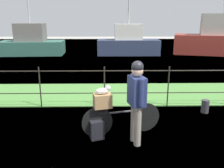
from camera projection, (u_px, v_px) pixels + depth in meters
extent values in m
plane|color=#B2ADA3|center=(103.00, 141.00, 4.85)|extent=(60.00, 60.00, 0.00)
cube|color=#569342|center=(105.00, 93.00, 7.93)|extent=(27.00, 2.40, 0.03)
plane|color=#426684|center=(106.00, 57.00, 15.46)|extent=(30.00, 30.00, 0.00)
cylinder|color=#28231E|center=(40.00, 87.00, 6.60)|extent=(0.04, 0.04, 1.16)
cylinder|color=#28231E|center=(104.00, 87.00, 6.64)|extent=(0.04, 0.04, 1.16)
cylinder|color=#28231E|center=(168.00, 87.00, 6.67)|extent=(0.04, 0.04, 1.16)
cylinder|color=#28231E|center=(104.00, 93.00, 6.68)|extent=(18.00, 0.03, 0.03)
cylinder|color=#28231E|center=(104.00, 71.00, 6.51)|extent=(18.00, 0.03, 0.03)
cylinder|color=black|center=(145.00, 117.00, 5.24)|extent=(0.65, 0.20, 0.65)
cylinder|color=black|center=(97.00, 122.00, 4.97)|extent=(0.65, 0.20, 0.65)
cylinder|color=#2D2D33|center=(122.00, 112.00, 5.06)|extent=(0.83, 0.25, 0.04)
cube|color=black|center=(103.00, 112.00, 4.94)|extent=(0.22, 0.14, 0.06)
cube|color=slate|center=(103.00, 108.00, 4.91)|extent=(0.39, 0.24, 0.02)
cube|color=#A87F51|center=(103.00, 101.00, 4.87)|extent=(0.41, 0.33, 0.29)
ellipsoid|color=silver|center=(102.00, 91.00, 4.82)|extent=(0.31, 0.20, 0.13)
sphere|color=silver|center=(108.00, 88.00, 4.83)|extent=(0.11, 0.11, 0.11)
cylinder|color=gray|center=(134.00, 122.00, 4.79)|extent=(0.14, 0.14, 0.82)
cylinder|color=gray|center=(138.00, 126.00, 4.61)|extent=(0.14, 0.14, 0.82)
cube|color=navy|center=(137.00, 91.00, 4.52)|extent=(0.35, 0.45, 0.56)
cylinder|color=navy|center=(133.00, 86.00, 4.71)|extent=(0.10, 0.10, 0.50)
cylinder|color=navy|center=(141.00, 93.00, 4.30)|extent=(0.10, 0.10, 0.50)
sphere|color=tan|center=(137.00, 71.00, 4.41)|extent=(0.22, 0.22, 0.22)
sphere|color=black|center=(137.00, 67.00, 4.39)|extent=(0.23, 0.23, 0.23)
cube|color=black|center=(97.00, 130.00, 4.92)|extent=(0.32, 0.26, 0.40)
cylinder|color=#38383D|center=(205.00, 106.00, 6.31)|extent=(0.20, 0.20, 0.35)
cube|color=#2D3856|center=(128.00, 47.00, 16.56)|extent=(4.26, 1.64, 1.05)
cube|color=silver|center=(128.00, 32.00, 16.28)|extent=(1.88, 1.14, 1.05)
cylinder|color=#B2B2B2|center=(129.00, 12.00, 15.93)|extent=(0.10, 0.10, 1.60)
cube|color=#336656|center=(32.00, 48.00, 16.67)|extent=(4.50, 2.37, 0.94)
cube|color=slate|center=(30.00, 32.00, 16.38)|extent=(2.01, 1.61, 1.20)
cylinder|color=#B2B2B2|center=(29.00, 11.00, 16.01)|extent=(0.10, 0.10, 1.60)
cube|color=#9E3328|center=(220.00, 45.00, 16.64)|extent=(6.60, 3.97, 1.35)
cube|color=#B7B2A8|center=(222.00, 24.00, 16.27)|extent=(3.07, 2.31, 1.43)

